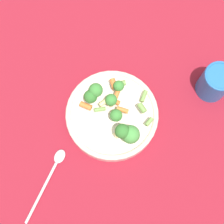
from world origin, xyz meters
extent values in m
plane|color=maroon|center=(0.00, 0.00, 0.00)|extent=(3.00, 3.00, 0.00)
cylinder|color=beige|center=(0.00, 0.00, 0.02)|extent=(0.24, 0.24, 0.03)
torus|color=beige|center=(0.00, 0.00, 0.03)|extent=(0.24, 0.24, 0.01)
cylinder|color=#8CB766|center=(-0.02, 0.01, 0.05)|extent=(0.01, 0.01, 0.01)
sphere|color=#3D8438|center=(-0.02, 0.01, 0.07)|extent=(0.03, 0.03, 0.03)
cylinder|color=#8CB766|center=(0.06, 0.00, 0.06)|extent=(0.01, 0.01, 0.02)
sphere|color=#33722D|center=(0.06, 0.00, 0.08)|extent=(0.03, 0.03, 0.03)
cylinder|color=#8CB766|center=(0.01, -0.02, 0.05)|extent=(0.01, 0.01, 0.02)
sphere|color=#3D8438|center=(0.01, -0.02, 0.07)|extent=(0.03, 0.03, 0.03)
cylinder|color=#8CB766|center=(-0.07, 0.03, 0.05)|extent=(0.02, 0.02, 0.01)
sphere|color=#479342|center=(-0.07, 0.03, 0.07)|extent=(0.04, 0.04, 0.04)
cylinder|color=#8CB766|center=(0.02, -0.06, 0.05)|extent=(0.01, 0.01, 0.01)
sphere|color=#3D8438|center=(0.02, -0.06, 0.07)|extent=(0.03, 0.03, 0.03)
cylinder|color=#8CB766|center=(-0.05, 0.04, 0.06)|extent=(0.01, 0.01, 0.02)
sphere|color=#33722D|center=(-0.05, 0.04, 0.08)|extent=(0.04, 0.04, 0.04)
cylinder|color=#8CB766|center=(0.05, -0.02, 0.07)|extent=(0.01, 0.01, 0.02)
sphere|color=#3D8438|center=(0.05, -0.02, 0.09)|extent=(0.03, 0.03, 0.03)
cylinder|color=orange|center=(0.06, 0.02, 0.06)|extent=(0.03, 0.02, 0.01)
cylinder|color=orange|center=(-0.02, -0.01, 0.06)|extent=(0.03, 0.02, 0.01)
cylinder|color=orange|center=(0.03, -0.06, 0.06)|extent=(0.03, 0.03, 0.01)
cylinder|color=beige|center=(-0.04, 0.04, 0.06)|extent=(0.02, 0.03, 0.01)
cylinder|color=#729E4C|center=(0.02, -0.08, 0.05)|extent=(0.03, 0.03, 0.01)
cylinder|color=orange|center=(0.01, -0.03, 0.05)|extent=(0.02, 0.01, 0.01)
cylinder|color=beige|center=(0.03, -0.01, 0.06)|extent=(0.02, 0.03, 0.01)
cylinder|color=orange|center=(0.01, -0.04, 0.06)|extent=(0.02, 0.03, 0.01)
cylinder|color=#729E4C|center=(-0.09, -0.02, 0.05)|extent=(0.01, 0.02, 0.01)
cylinder|color=#729E4C|center=(0.03, 0.01, 0.05)|extent=(0.03, 0.03, 0.01)
cylinder|color=#729E4C|center=(-0.05, -0.08, 0.05)|extent=(0.01, 0.03, 0.01)
cylinder|color=beige|center=(0.02, -0.02, 0.05)|extent=(0.02, 0.02, 0.01)
cylinder|color=#729E4C|center=(-0.06, -0.04, 0.06)|extent=(0.03, 0.02, 0.01)
cylinder|color=#2366B2|center=(-0.19, -0.20, 0.04)|extent=(0.08, 0.08, 0.09)
torus|color=#2366B2|center=(-0.19, -0.20, 0.09)|extent=(0.08, 0.08, 0.01)
cylinder|color=silver|center=(0.06, 0.25, 0.00)|extent=(0.02, 0.16, 0.01)
ellipsoid|color=silver|center=(0.06, 0.15, 0.01)|extent=(0.03, 0.04, 0.01)
camera|label=1|loc=(-0.11, 0.19, 0.79)|focal=50.00mm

